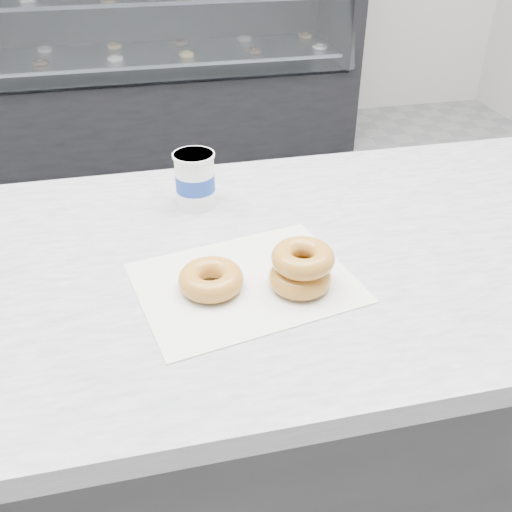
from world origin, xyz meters
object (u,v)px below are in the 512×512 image
Objects in this scene: counter at (241,427)px; display_case at (151,69)px; donut_single at (211,279)px; coffee_cup at (195,179)px; donut_stack at (301,268)px.

display_case is at bearing 90.00° from counter.
counter is 2.72m from display_case.
donut_single is (-0.06, -2.81, 0.43)m from display_case.
donut_single is at bearing -91.23° from display_case.
coffee_cup is at bearing -91.02° from display_case.
donut_stack is 0.34m from coffee_cup.
donut_stack is at bearing -62.40° from coffee_cup.
display_case is at bearing 94.77° from coffee_cup.
display_case is 2.84m from donut_single.
counter is at bearing -71.59° from coffee_cup.
donut_stack is (0.08, -0.11, 0.48)m from counter.
coffee_cup reaches higher than counter.
donut_single is at bearing -124.31° from counter.
counter is 26.50× the size of donut_stack.
coffee_cup is at bearing 102.63° from counter.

